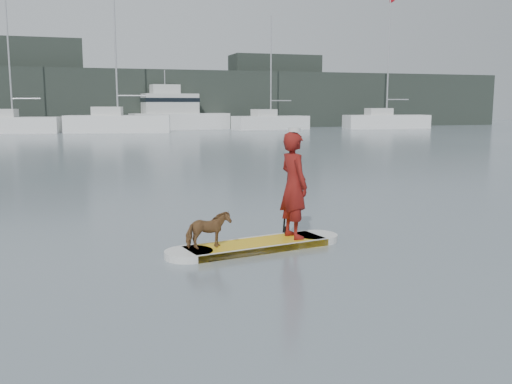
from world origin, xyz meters
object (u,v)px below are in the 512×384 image
object	(u,v)px
sailboat_f	(386,120)
paddler	(294,185)
motor_yacht_a	(175,113)
sailboat_e	(270,121)
sailboat_d	(117,122)
sailboat_c	(12,124)
paddleboard	(256,245)
dog	(208,230)

from	to	relation	value
sailboat_f	paddler	bearing A→B (deg)	-115.90
motor_yacht_a	sailboat_e	bearing A→B (deg)	-25.05
paddler	motor_yacht_a	xyz separation A→B (m)	(5.94, 48.15, 0.58)
sailboat_e	sailboat_f	size ratio (longest dim) A/B	0.84
sailboat_d	sailboat_e	xyz separation A→B (m)	(15.05, 1.82, -0.17)
paddler	motor_yacht_a	world-z (taller)	motor_yacht_a
paddler	sailboat_d	distance (m)	43.23
sailboat_c	sailboat_e	distance (m)	23.87
sailboat_d	sailboat_c	bearing A→B (deg)	-178.39
paddleboard	motor_yacht_a	world-z (taller)	motor_yacht_a
sailboat_e	motor_yacht_a	distance (m)	9.55
sailboat_d	sailboat_e	bearing A→B (deg)	17.47
sailboat_e	motor_yacht_a	bearing A→B (deg)	153.07
paddler	paddleboard	bearing A→B (deg)	91.02
paddler	sailboat_c	world-z (taller)	sailboat_c
paddler	sailboat_f	distance (m)	51.32
sailboat_d	sailboat_f	size ratio (longest dim) A/B	1.02
paddler	sailboat_e	size ratio (longest dim) A/B	0.17
motor_yacht_a	dog	bearing A→B (deg)	-104.89
paddler	dog	size ratio (longest dim) A/B	2.60
sailboat_c	sailboat_e	world-z (taller)	sailboat_c
paddler	sailboat_e	world-z (taller)	sailboat_e
sailboat_d	sailboat_f	distance (m)	27.26
paddleboard	sailboat_f	xyz separation A→B (m)	(27.88, 43.71, 0.83)
sailboat_c	sailboat_d	xyz separation A→B (m)	(8.82, -1.39, 0.14)
sailboat_e	dog	bearing A→B (deg)	-117.95
dog	sailboat_e	distance (m)	48.29
dog	sailboat_f	distance (m)	52.46
sailboat_f	sailboat_e	bearing A→B (deg)	179.08
paddleboard	paddler	bearing A→B (deg)	-0.00
dog	sailboat_c	xyz separation A→B (m)	(-7.31, 44.93, 0.40)
sailboat_e	sailboat_f	distance (m)	12.29
sailboat_d	motor_yacht_a	bearing A→B (deg)	49.67
sailboat_d	sailboat_e	distance (m)	15.17
dog	sailboat_f	xyz separation A→B (m)	(28.76, 43.87, 0.46)
sailboat_c	motor_yacht_a	xyz separation A→B (m)	(14.88, 3.53, 0.82)
sailboat_c	paddler	bearing A→B (deg)	-69.71
motor_yacht_a	sailboat_c	bearing A→B (deg)	-172.65
paddler	sailboat_c	size ratio (longest dim) A/B	0.17
paddleboard	dog	xyz separation A→B (m)	(-0.88, -0.17, 0.37)
paddleboard	sailboat_e	bearing A→B (deg)	60.00
sailboat_c	sailboat_e	bearing A→B (deg)	10.00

